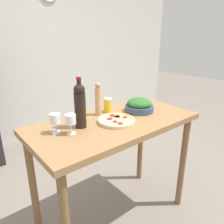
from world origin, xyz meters
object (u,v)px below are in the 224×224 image
object	(u,v)px
wine_bottle	(80,105)
salad_bowl	(139,105)
homemade_pizza	(116,120)
wine_glass_near	(70,120)
salt_canister	(108,105)
wine_glass_far	(55,119)
pepper_mill	(98,100)

from	to	relation	value
wine_bottle	salad_bowl	distance (m)	0.58
salad_bowl	homemade_pizza	xyz separation A→B (m)	(-0.31, -0.06, -0.04)
wine_bottle	wine_glass_near	distance (m)	0.14
wine_bottle	salad_bowl	xyz separation A→B (m)	(0.57, -0.03, -0.12)
salt_canister	wine_bottle	bearing A→B (deg)	-159.38
wine_glass_far	pepper_mill	xyz separation A→B (m)	(0.43, 0.11, 0.03)
wine_bottle	salt_canister	bearing A→B (deg)	20.62
pepper_mill	salad_bowl	world-z (taller)	pepper_mill
pepper_mill	salt_canister	size ratio (longest dim) A/B	2.21
salad_bowl	wine_glass_far	bearing A→B (deg)	176.41
wine_bottle	salad_bowl	world-z (taller)	wine_bottle
pepper_mill	salt_canister	distance (m)	0.12
homemade_pizza	wine_bottle	bearing A→B (deg)	160.14
wine_glass_far	salad_bowl	size ratio (longest dim) A/B	0.56
wine_bottle	wine_glass_far	distance (m)	0.20
wine_glass_near	salt_canister	size ratio (longest dim) A/B	1.12
pepper_mill	homemade_pizza	xyz separation A→B (m)	(0.01, -0.22, -0.12)
wine_glass_near	pepper_mill	size ratio (longest dim) A/B	0.51
homemade_pizza	salt_canister	xyz separation A→B (m)	(0.09, 0.22, 0.05)
wine_glass_far	homemade_pizza	xyz separation A→B (m)	(0.44, -0.11, -0.09)
salt_canister	pepper_mill	bearing A→B (deg)	-177.64
wine_glass_near	homemade_pizza	world-z (taller)	wine_glass_near
pepper_mill	salad_bowl	xyz separation A→B (m)	(0.32, -0.15, -0.08)
wine_bottle	salt_canister	distance (m)	0.39
homemade_pizza	wine_glass_far	bearing A→B (deg)	165.65
pepper_mill	salt_canister	world-z (taller)	pepper_mill
wine_glass_far	salad_bowl	distance (m)	0.75
wine_glass_near	pepper_mill	world-z (taller)	pepper_mill
wine_glass_near	homemade_pizza	xyz separation A→B (m)	(0.36, -0.04, -0.08)
wine_glass_far	salt_canister	bearing A→B (deg)	11.78
wine_glass_near	wine_glass_far	bearing A→B (deg)	134.66
wine_glass_near	salt_canister	distance (m)	0.49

